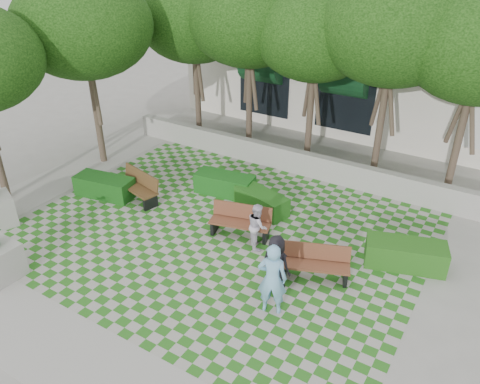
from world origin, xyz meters
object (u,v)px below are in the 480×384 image
Objects in this scene: hedge_midleft at (225,184)px; hedge_west at (105,187)px; person_blue at (272,279)px; person_white at (258,226)px; bench_east at (316,263)px; hedge_midright at (261,201)px; person_dark at (276,263)px; hedge_east at (405,254)px; bench_mid at (241,222)px; bench_west at (137,186)px.

hedge_midleft is 4.24m from hedge_west.
person_blue is at bearing -14.62° from hedge_west.
bench_east is at bearing -141.97° from person_white.
person_blue is at bearing -57.80° from hedge_midright.
bench_east is 1.86m from person_blue.
person_dark is 1.14× the size of person_white.
person_white is (2.59, -2.19, 0.34)m from hedge_midleft.
hedge_east is 4.20m from person_white.
hedge_midleft is 3.41m from person_white.
hedge_midright is (-2.96, 2.33, -0.12)m from bench_east.
bench_mid is at bearing -167.00° from hedge_east.
person_dark is at bearing -9.57° from hedge_west.
bench_east reaches higher than hedge_midleft.
person_blue is 2.76m from person_white.
hedge_midright is 0.92× the size of hedge_midleft.
bench_west is at bearing 21.44° from hedge_west.
bench_east is 1.25m from person_dark.
person_blue reaches higher than hedge_east.
hedge_east reaches higher than hedge_midright.
bench_east is at bearing -121.00° from person_dark.
person_blue is (-2.32, -3.52, 0.60)m from hedge_east.
bench_west is 7.07m from person_blue.
person_white is at bearing 10.60° from bench_west.
bench_mid is 0.94× the size of hedge_midleft.
bench_mid reaches higher than hedge_midright.
bench_mid is 5.39m from hedge_west.
hedge_east is at bearing 20.50° from bench_west.
person_dark is (7.45, -1.26, 0.44)m from hedge_west.
person_blue is (-0.40, -1.74, 0.52)m from bench_east.
person_white is (-2.05, 0.46, 0.25)m from bench_east.
bench_mid is 1.02× the size of hedge_midright.
hedge_east is (1.92, 1.79, -0.08)m from bench_east.
bench_west is 1.03× the size of person_blue.
hedge_west is 6.12m from person_white.
hedge_midleft is at bearing 128.66° from bench_east.
bench_east is 1.17× the size of person_dark.
bench_west is 0.94× the size of hedge_east.
person_blue is (2.38, -2.44, 0.51)m from bench_mid.
hedge_midleft is (2.37, 1.92, -0.12)m from bench_west.
person_dark is (-2.62, -2.76, 0.43)m from hedge_east.
person_white is at bearing -73.60° from person_blue.
person_blue is (2.56, -4.06, 0.64)m from hedge_midright.
hedge_east is 4.91m from hedge_midright.
hedge_midleft is at bearing 119.06° from bench_mid.
bench_east is at bearing -137.06° from hedge_east.
bench_mid is 2.70m from hedge_midleft.
hedge_west is 7.57m from person_dark.
person_white is (0.91, -1.87, 0.37)m from hedge_midright.
hedge_east is 6.62m from hedge_midleft.
person_dark is at bearing -175.97° from person_white.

